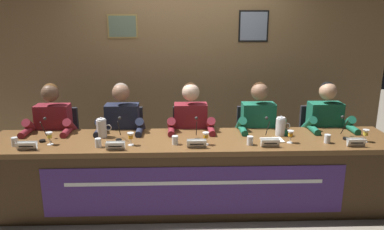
% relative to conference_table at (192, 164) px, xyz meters
% --- Properties ---
extents(ground_plane, '(12.00, 12.00, 0.00)m').
position_rel_conference_table_xyz_m(ground_plane, '(-0.00, 0.12, -0.50)').
color(ground_plane, gray).
extents(wall_back_panelled, '(5.26, 0.14, 2.60)m').
position_rel_conference_table_xyz_m(wall_back_panelled, '(0.00, 1.55, 0.80)').
color(wall_back_panelled, '#937047').
rests_on(wall_back_panelled, ground_plane).
extents(conference_table, '(4.06, 0.74, 0.72)m').
position_rel_conference_table_xyz_m(conference_table, '(0.00, 0.00, 0.00)').
color(conference_table, brown).
rests_on(conference_table, ground_plane).
extents(chair_far_left, '(0.44, 0.45, 0.89)m').
position_rel_conference_table_xyz_m(chair_far_left, '(-1.51, 0.67, -0.07)').
color(chair_far_left, black).
rests_on(chair_far_left, ground_plane).
extents(panelist_far_left, '(0.51, 0.48, 1.22)m').
position_rel_conference_table_xyz_m(panelist_far_left, '(-1.51, 0.47, 0.21)').
color(panelist_far_left, black).
rests_on(panelist_far_left, ground_plane).
extents(nameplate_far_left, '(0.18, 0.06, 0.08)m').
position_rel_conference_table_xyz_m(nameplate_far_left, '(-1.53, -0.14, 0.26)').
color(nameplate_far_left, white).
rests_on(nameplate_far_left, conference_table).
extents(juice_glass_far_left, '(0.06, 0.06, 0.12)m').
position_rel_conference_table_xyz_m(juice_glass_far_left, '(-1.37, -0.00, 0.31)').
color(juice_glass_far_left, white).
rests_on(juice_glass_far_left, conference_table).
extents(water_cup_far_left, '(0.06, 0.06, 0.08)m').
position_rel_conference_table_xyz_m(water_cup_far_left, '(-1.69, -0.03, 0.26)').
color(water_cup_far_left, silver).
rests_on(water_cup_far_left, conference_table).
extents(microphone_far_left, '(0.06, 0.17, 0.22)m').
position_rel_conference_table_xyz_m(microphone_far_left, '(-1.47, 0.12, 0.30)').
color(microphone_far_left, black).
rests_on(microphone_far_left, conference_table).
extents(chair_left, '(0.44, 0.45, 0.89)m').
position_rel_conference_table_xyz_m(chair_left, '(-0.75, 0.67, -0.07)').
color(chair_left, black).
rests_on(chair_left, ground_plane).
extents(panelist_left, '(0.51, 0.48, 1.22)m').
position_rel_conference_table_xyz_m(panelist_left, '(-0.75, 0.47, 0.21)').
color(panelist_left, black).
rests_on(panelist_left, ground_plane).
extents(nameplate_left, '(0.18, 0.06, 0.08)m').
position_rel_conference_table_xyz_m(nameplate_left, '(-0.72, -0.17, 0.26)').
color(nameplate_left, white).
rests_on(nameplate_left, conference_table).
extents(juice_glass_left, '(0.06, 0.06, 0.12)m').
position_rel_conference_table_xyz_m(juice_glass_left, '(-0.59, -0.04, 0.31)').
color(juice_glass_left, white).
rests_on(juice_glass_left, conference_table).
extents(water_cup_left, '(0.06, 0.06, 0.08)m').
position_rel_conference_table_xyz_m(water_cup_left, '(-0.89, -0.09, 0.26)').
color(water_cup_left, silver).
rests_on(water_cup_left, conference_table).
extents(microphone_left, '(0.06, 0.17, 0.22)m').
position_rel_conference_table_xyz_m(microphone_left, '(-0.73, 0.12, 0.30)').
color(microphone_left, black).
rests_on(microphone_left, conference_table).
extents(chair_center, '(0.44, 0.45, 0.89)m').
position_rel_conference_table_xyz_m(chair_center, '(-0.00, 0.67, -0.07)').
color(chair_center, black).
rests_on(chair_center, ground_plane).
extents(panelist_center, '(0.51, 0.48, 1.22)m').
position_rel_conference_table_xyz_m(panelist_center, '(-0.00, 0.47, 0.21)').
color(panelist_center, black).
rests_on(panelist_center, ground_plane).
extents(nameplate_center, '(0.18, 0.06, 0.08)m').
position_rel_conference_table_xyz_m(nameplate_center, '(0.03, -0.13, 0.26)').
color(nameplate_center, white).
rests_on(nameplate_center, conference_table).
extents(juice_glass_center, '(0.06, 0.06, 0.12)m').
position_rel_conference_table_xyz_m(juice_glass_center, '(0.12, -0.05, 0.31)').
color(juice_glass_center, white).
rests_on(juice_glass_center, conference_table).
extents(water_cup_center, '(0.06, 0.06, 0.08)m').
position_rel_conference_table_xyz_m(water_cup_center, '(-0.17, -0.04, 0.26)').
color(water_cup_center, silver).
rests_on(water_cup_center, conference_table).
extents(microphone_center, '(0.06, 0.17, 0.22)m').
position_rel_conference_table_xyz_m(microphone_center, '(0.04, 0.09, 0.30)').
color(microphone_center, black).
rests_on(microphone_center, conference_table).
extents(chair_right, '(0.44, 0.45, 0.89)m').
position_rel_conference_table_xyz_m(chair_right, '(0.75, 0.67, -0.07)').
color(chair_right, black).
rests_on(chair_right, ground_plane).
extents(panelist_right, '(0.51, 0.48, 1.22)m').
position_rel_conference_table_xyz_m(panelist_right, '(0.75, 0.47, 0.21)').
color(panelist_right, black).
rests_on(panelist_right, ground_plane).
extents(nameplate_right, '(0.17, 0.06, 0.08)m').
position_rel_conference_table_xyz_m(nameplate_right, '(0.73, -0.13, 0.26)').
color(nameplate_right, white).
rests_on(nameplate_right, conference_table).
extents(juice_glass_right, '(0.06, 0.06, 0.12)m').
position_rel_conference_table_xyz_m(juice_glass_right, '(0.95, -0.03, 0.31)').
color(juice_glass_right, white).
rests_on(juice_glass_right, conference_table).
extents(water_cup_right, '(0.06, 0.06, 0.08)m').
position_rel_conference_table_xyz_m(water_cup_right, '(0.55, -0.07, 0.26)').
color(water_cup_right, silver).
rests_on(water_cup_right, conference_table).
extents(microphone_right, '(0.06, 0.17, 0.22)m').
position_rel_conference_table_xyz_m(microphone_right, '(0.75, 0.07, 0.30)').
color(microphone_right, black).
rests_on(microphone_right, conference_table).
extents(chair_far_right, '(0.44, 0.45, 0.89)m').
position_rel_conference_table_xyz_m(chair_far_right, '(1.51, 0.67, -0.07)').
color(chair_far_right, black).
rests_on(chair_far_right, ground_plane).
extents(panelist_far_right, '(0.51, 0.48, 1.22)m').
position_rel_conference_table_xyz_m(panelist_far_right, '(1.51, 0.47, 0.21)').
color(panelist_far_right, black).
rests_on(panelist_far_right, ground_plane).
extents(nameplate_far_right, '(0.17, 0.06, 0.08)m').
position_rel_conference_table_xyz_m(nameplate_far_right, '(1.54, -0.15, 0.26)').
color(nameplate_far_right, white).
rests_on(nameplate_far_right, conference_table).
extents(juice_glass_far_right, '(0.06, 0.06, 0.12)m').
position_rel_conference_table_xyz_m(juice_glass_far_right, '(1.69, -0.02, 0.31)').
color(juice_glass_far_right, white).
rests_on(juice_glass_far_right, conference_table).
extents(water_cup_far_right, '(0.06, 0.06, 0.08)m').
position_rel_conference_table_xyz_m(water_cup_far_right, '(1.31, -0.04, 0.26)').
color(water_cup_far_right, silver).
rests_on(water_cup_far_right, conference_table).
extents(microphone_far_right, '(0.06, 0.17, 0.22)m').
position_rel_conference_table_xyz_m(microphone_far_right, '(1.54, 0.09, 0.30)').
color(microphone_far_right, black).
rests_on(microphone_far_right, conference_table).
extents(water_pitcher_left_side, '(0.15, 0.10, 0.21)m').
position_rel_conference_table_xyz_m(water_pitcher_left_side, '(-0.91, 0.21, 0.32)').
color(water_pitcher_left_side, silver).
rests_on(water_pitcher_left_side, conference_table).
extents(water_pitcher_right_side, '(0.15, 0.10, 0.21)m').
position_rel_conference_table_xyz_m(water_pitcher_right_side, '(0.92, 0.21, 0.32)').
color(water_pitcher_right_side, silver).
rests_on(water_pitcher_right_side, conference_table).
extents(document_stack_right, '(0.22, 0.17, 0.01)m').
position_rel_conference_table_xyz_m(document_stack_right, '(0.79, 0.04, 0.23)').
color(document_stack_right, white).
rests_on(document_stack_right, conference_table).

